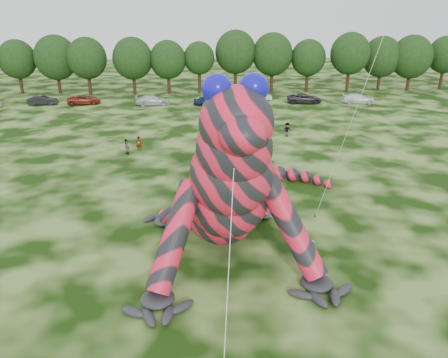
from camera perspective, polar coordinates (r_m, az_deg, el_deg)
ground at (r=23.30m, az=-4.17°, el=-13.13°), size 240.00×240.00×0.00m
inflatable_gecko at (r=25.81m, az=-0.75°, el=3.44°), size 19.90×22.87×10.57m
tree_4 at (r=84.07m, az=-25.28°, el=13.11°), size 6.22×5.60×9.06m
tree_5 at (r=81.67m, az=-21.01°, el=13.79°), size 7.16×6.44×9.80m
tree_6 at (r=78.56m, az=-17.37°, el=13.86°), size 6.52×5.86×9.49m
tree_7 at (r=77.31m, az=-11.80°, el=14.25°), size 6.68×6.01×9.48m
tree_8 at (r=76.94m, az=-7.30°, el=14.28°), size 6.14×5.53×8.94m
tree_9 at (r=77.18m, az=-3.24°, el=14.33°), size 5.27×4.74×8.68m
tree_10 at (r=78.62m, az=1.52°, el=15.14°), size 7.09×6.38×10.50m
tree_11 at (r=79.08m, az=6.32°, el=14.90°), size 7.01×6.31×10.07m
tree_12 at (r=79.99m, az=10.90°, el=14.33°), size 5.99×5.39×8.97m
tree_13 at (r=81.39m, az=16.05°, el=14.43°), size 6.83×6.15×10.13m
tree_14 at (r=85.17m, az=19.82°, el=14.03°), size 6.82×6.14×9.40m
tree_15 at (r=86.38m, az=23.22°, el=13.76°), size 7.17×6.45×9.63m
tree_16 at (r=91.06m, az=26.80°, el=13.42°), size 6.26×5.63×9.37m
car_1 at (r=72.44m, az=-22.62°, el=9.47°), size 4.42×1.72×1.43m
car_2 at (r=70.92m, az=-17.83°, el=9.83°), size 5.33×3.19×1.38m
car_3 at (r=67.73m, az=-9.31°, el=10.11°), size 5.30×2.57×1.49m
car_4 at (r=66.68m, az=-2.26°, el=10.14°), size 4.12×1.94×1.36m
car_5 at (r=71.03m, az=4.54°, el=10.77°), size 4.46×2.17×1.41m
car_6 at (r=69.57m, az=10.48°, el=10.32°), size 5.50×2.84×1.48m
car_7 at (r=71.36m, az=17.15°, el=9.99°), size 5.21×2.78×1.44m
spectator_2 at (r=49.81m, az=8.25°, el=6.40°), size 1.16×0.93×1.58m
spectator_5 at (r=38.10m, az=5.53°, el=2.13°), size 1.60×0.56×1.71m
spectator_1 at (r=43.80m, az=-12.63°, el=4.10°), size 0.91×0.96×1.55m
spectator_0 at (r=44.65m, az=-11.08°, el=4.55°), size 0.58×0.39×1.57m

